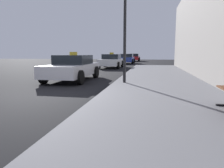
{
  "coord_description": "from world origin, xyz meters",
  "views": [
    {
      "loc": [
        3.53,
        -5.82,
        1.37
      ],
      "look_at": [
        2.51,
        -0.38,
        0.54
      ],
      "focal_mm": 33.22,
      "sensor_mm": 36.0,
      "label": 1
    }
  ],
  "objects_px": {
    "street_lamp": "(125,5)",
    "car_white": "(111,61)",
    "car_blue": "(127,59)",
    "car_red": "(134,57)",
    "car_silver": "(73,68)"
  },
  "relations": [
    {
      "from": "street_lamp",
      "to": "car_white",
      "type": "distance_m",
      "value": 11.21
    },
    {
      "from": "car_white",
      "to": "car_blue",
      "type": "relative_size",
      "value": 0.99
    },
    {
      "from": "street_lamp",
      "to": "car_red",
      "type": "height_order",
      "value": "street_lamp"
    },
    {
      "from": "car_silver",
      "to": "car_blue",
      "type": "distance_m",
      "value": 17.4
    },
    {
      "from": "car_blue",
      "to": "car_red",
      "type": "distance_m",
      "value": 8.71
    },
    {
      "from": "car_blue",
      "to": "car_red",
      "type": "relative_size",
      "value": 1.04
    },
    {
      "from": "street_lamp",
      "to": "car_white",
      "type": "xyz_separation_m",
      "value": [
        -2.58,
        10.59,
        -2.62
      ]
    },
    {
      "from": "car_silver",
      "to": "car_red",
      "type": "xyz_separation_m",
      "value": [
        0.95,
        26.09,
        -0.0
      ]
    },
    {
      "from": "street_lamp",
      "to": "car_red",
      "type": "distance_m",
      "value": 27.63
    },
    {
      "from": "street_lamp",
      "to": "car_red",
      "type": "relative_size",
      "value": 1.12
    },
    {
      "from": "car_blue",
      "to": "car_silver",
      "type": "bearing_deg",
      "value": 87.56
    },
    {
      "from": "car_blue",
      "to": "car_red",
      "type": "height_order",
      "value": "same"
    },
    {
      "from": "car_silver",
      "to": "car_red",
      "type": "bearing_deg",
      "value": -92.08
    },
    {
      "from": "car_silver",
      "to": "car_white",
      "type": "xyz_separation_m",
      "value": [
        0.23,
        9.24,
        0.0
      ]
    },
    {
      "from": "car_red",
      "to": "car_white",
      "type": "bearing_deg",
      "value": 87.56
    }
  ]
}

